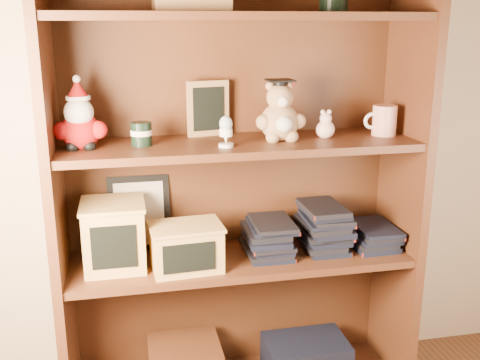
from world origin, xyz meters
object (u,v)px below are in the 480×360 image
object	(u,v)px
grad_teddy_bear	(280,117)
treats_box	(114,235)
teacher_mug	(384,120)
bookcase	(236,188)

from	to	relation	value
grad_teddy_bear	treats_box	size ratio (longest dim) A/B	0.92
grad_teddy_bear	treats_box	world-z (taller)	grad_teddy_bear
grad_teddy_bear	teacher_mug	distance (m)	0.37
grad_teddy_bear	treats_box	bearing A→B (deg)	179.46
bookcase	grad_teddy_bear	world-z (taller)	bookcase
bookcase	teacher_mug	size ratio (longest dim) A/B	13.89
bookcase	treats_box	xyz separation A→B (m)	(-0.41, -0.05, -0.12)
teacher_mug	grad_teddy_bear	bearing A→B (deg)	-179.05
grad_teddy_bear	treats_box	xyz separation A→B (m)	(-0.55, 0.01, -0.36)
bookcase	grad_teddy_bear	size ratio (longest dim) A/B	7.93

